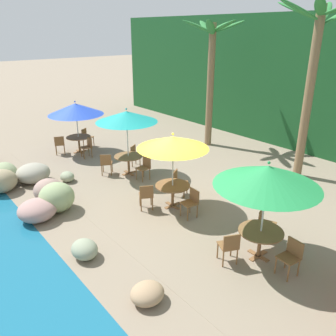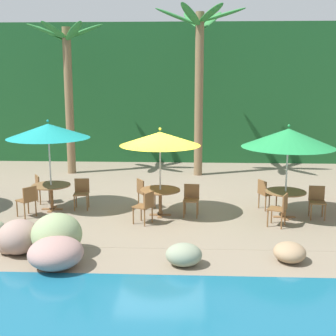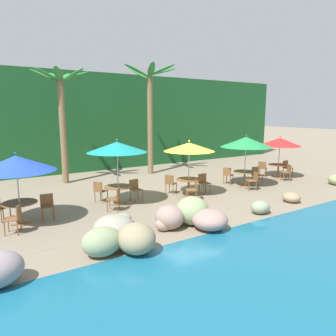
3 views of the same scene
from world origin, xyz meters
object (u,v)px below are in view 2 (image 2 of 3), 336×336
(chair_teal_left, at_px, (28,199))
(chair_yellow_inland, at_px, (144,191))
(chair_yellow_left, at_px, (146,205))
(palm_tree_second, at_px, (200,64))
(chair_teal_seaward, at_px, (82,191))
(chair_green_left, at_px, (280,208))
(dining_table_yellow, at_px, (160,194))
(palm_tree_nearest, at_px, (68,72))
(dining_table_teal, at_px, (51,189))
(chair_green_seaward, at_px, (317,200))
(chair_yellow_seaward, at_px, (191,198))
(chair_green_inland, at_px, (265,192))
(umbrella_green, at_px, (288,138))
(chair_teal_inland, at_px, (41,187))
(dining_table_green, at_px, (285,196))
(umbrella_teal, at_px, (48,131))
(umbrella_yellow, at_px, (160,139))

(chair_teal_left, relative_size, chair_yellow_inland, 1.00)
(chair_yellow_left, distance_m, palm_tree_second, 7.31)
(chair_teal_seaward, xyz_separation_m, chair_green_left, (5.44, -1.41, 0.00))
(dining_table_yellow, distance_m, palm_tree_nearest, 7.48)
(dining_table_teal, xyz_separation_m, chair_teal_seaward, (0.84, 0.17, -0.10))
(chair_teal_seaward, distance_m, chair_green_seaward, 6.60)
(dining_table_yellow, bearing_deg, chair_teal_seaward, 166.18)
(chair_yellow_seaward, distance_m, chair_green_inland, 2.23)
(chair_green_left, bearing_deg, palm_tree_nearest, 137.84)
(dining_table_teal, xyz_separation_m, dining_table_yellow, (3.16, -0.40, 0.00))
(chair_teal_seaward, xyz_separation_m, palm_tree_second, (3.46, 4.78, 3.70))
(chair_teal_seaward, bearing_deg, chair_teal_left, -144.46)
(chair_yellow_left, distance_m, umbrella_green, 4.16)
(dining_table_teal, relative_size, chair_teal_inland, 1.26)
(dining_table_teal, distance_m, chair_green_seaward, 7.43)
(dining_table_yellow, bearing_deg, dining_table_green, -0.59)
(chair_yellow_left, bearing_deg, dining_table_teal, 157.20)
(dining_table_green, bearing_deg, chair_yellow_left, -168.61)
(chair_green_seaward, relative_size, chair_green_inland, 1.00)
(chair_yellow_inland, bearing_deg, umbrella_green, -10.30)
(dining_table_teal, height_order, chair_yellow_inland, chair_yellow_inland)
(dining_table_green, height_order, palm_tree_nearest, palm_tree_nearest)
(chair_green_inland, distance_m, chair_green_left, 1.56)
(chair_yellow_seaward, height_order, dining_table_green, chair_yellow_seaward)
(umbrella_teal, relative_size, dining_table_green, 2.37)
(chair_yellow_left, height_order, chair_green_seaward, same)
(chair_yellow_seaward, distance_m, chair_green_seaward, 3.40)
(chair_green_seaward, height_order, chair_green_left, same)
(dining_table_yellow, bearing_deg, umbrella_yellow, 77.66)
(chair_yellow_seaward, distance_m, umbrella_green, 3.05)
(chair_teal_left, height_order, chair_yellow_inland, same)
(chair_green_left, bearing_deg, palm_tree_second, 107.77)
(chair_teal_left, height_order, umbrella_yellow, umbrella_yellow)
(chair_green_seaward, bearing_deg, palm_tree_nearest, 145.84)
(chair_teal_seaward, relative_size, chair_yellow_left, 1.00)
(palm_tree_second, bearing_deg, umbrella_yellow, -102.02)
(chair_yellow_seaward, bearing_deg, palm_tree_second, 86.95)
(chair_yellow_left, bearing_deg, dining_table_green, 11.39)
(chair_teal_seaward, relative_size, chair_green_seaward, 1.00)
(dining_table_green, distance_m, palm_tree_nearest, 9.71)
(chair_yellow_left, bearing_deg, palm_tree_nearest, 119.39)
(umbrella_green, height_order, chair_green_inland, umbrella_green)
(chair_teal_inland, distance_m, dining_table_yellow, 3.83)
(umbrella_teal, bearing_deg, chair_green_seaward, -3.27)
(chair_teal_left, bearing_deg, chair_yellow_left, -7.87)
(chair_teal_seaward, distance_m, chair_yellow_inland, 1.80)
(chair_yellow_inland, relative_size, palm_tree_nearest, 0.15)
(dining_table_green, bearing_deg, chair_green_left, -109.03)
(chair_teal_left, bearing_deg, umbrella_yellow, 5.37)
(chair_teal_left, bearing_deg, chair_green_seaward, 2.28)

